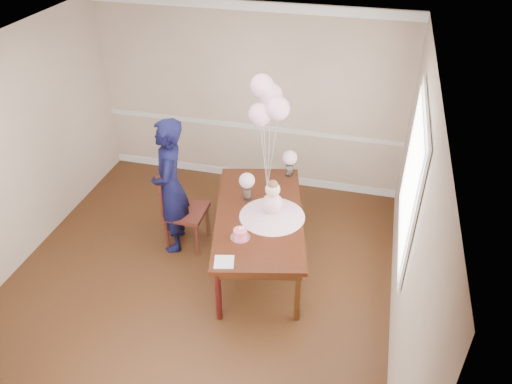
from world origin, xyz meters
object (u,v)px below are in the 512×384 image
Objects in this scene: birthday_cake at (240,234)px; dining_chair_seat at (186,212)px; woman at (170,186)px; dining_table_top at (259,215)px.

dining_chair_seat is at bearing 144.89° from birthday_cake.
woman is at bearing 151.19° from birthday_cake.
woman is at bearing 162.23° from dining_table_top.
dining_table_top is 0.50m from birthday_cake.
dining_table_top is at bearing -8.49° from dining_chair_seat.
woman reaches higher than dining_chair_seat.
woman is (-1.14, 0.09, 0.16)m from dining_table_top.
dining_table_top is 1.13× the size of woman.
dining_chair_seat is 0.28× the size of woman.
woman is at bearing -161.55° from dining_chair_seat.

